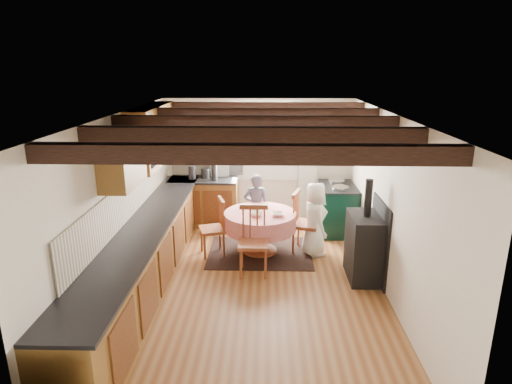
{
  "coord_description": "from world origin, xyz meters",
  "views": [
    {
      "loc": [
        0.16,
        -5.47,
        3.02
      ],
      "look_at": [
        0.0,
        0.8,
        1.15
      ],
      "focal_mm": 30.26,
      "sensor_mm": 36.0,
      "label": 1
    }
  ],
  "objects_px": {
    "chair_near": "(253,241)",
    "cup": "(255,208)",
    "child_far": "(256,207)",
    "chair_right": "(306,222)",
    "aga_range": "(337,208)",
    "child_right": "(315,219)",
    "dining_table": "(260,233)",
    "chair_left": "(212,227)",
    "cast_iron_stove": "(366,230)"
  },
  "relations": [
    {
      "from": "chair_near",
      "to": "cup",
      "type": "bearing_deg",
      "value": 90.2
    },
    {
      "from": "child_far",
      "to": "chair_right",
      "type": "bearing_deg",
      "value": 146.18
    },
    {
      "from": "aga_range",
      "to": "child_right",
      "type": "height_order",
      "value": "child_right"
    },
    {
      "from": "aga_range",
      "to": "child_right",
      "type": "relative_size",
      "value": 0.8
    },
    {
      "from": "dining_table",
      "to": "chair_right",
      "type": "distance_m",
      "value": 0.78
    },
    {
      "from": "chair_left",
      "to": "child_right",
      "type": "xyz_separation_m",
      "value": [
        1.66,
        0.06,
        0.14
      ]
    },
    {
      "from": "child_far",
      "to": "child_right",
      "type": "bearing_deg",
      "value": 144.41
    },
    {
      "from": "chair_left",
      "to": "cup",
      "type": "xyz_separation_m",
      "value": [
        0.69,
        0.17,
        0.28
      ]
    },
    {
      "from": "chair_left",
      "to": "aga_range",
      "type": "relative_size",
      "value": 0.97
    },
    {
      "from": "chair_left",
      "to": "cast_iron_stove",
      "type": "bearing_deg",
      "value": 55.14
    },
    {
      "from": "cast_iron_stove",
      "to": "child_right",
      "type": "relative_size",
      "value": 1.22
    },
    {
      "from": "chair_right",
      "to": "cast_iron_stove",
      "type": "relative_size",
      "value": 0.69
    },
    {
      "from": "child_far",
      "to": "cup",
      "type": "height_order",
      "value": "child_far"
    },
    {
      "from": "chair_near",
      "to": "aga_range",
      "type": "distance_m",
      "value": 2.31
    },
    {
      "from": "dining_table",
      "to": "aga_range",
      "type": "distance_m",
      "value": 1.74
    },
    {
      "from": "cup",
      "to": "dining_table",
      "type": "bearing_deg",
      "value": -47.45
    },
    {
      "from": "child_right",
      "to": "child_far",
      "type": "bearing_deg",
      "value": 41.83
    },
    {
      "from": "child_far",
      "to": "child_right",
      "type": "relative_size",
      "value": 0.98
    },
    {
      "from": "child_right",
      "to": "cup",
      "type": "distance_m",
      "value": 0.99
    },
    {
      "from": "dining_table",
      "to": "child_far",
      "type": "height_order",
      "value": "child_far"
    },
    {
      "from": "chair_right",
      "to": "child_far",
      "type": "bearing_deg",
      "value": 76.91
    },
    {
      "from": "cast_iron_stove",
      "to": "cup",
      "type": "distance_m",
      "value": 1.85
    },
    {
      "from": "cast_iron_stove",
      "to": "child_far",
      "type": "bearing_deg",
      "value": 138.52
    },
    {
      "from": "aga_range",
      "to": "cup",
      "type": "height_order",
      "value": "aga_range"
    },
    {
      "from": "dining_table",
      "to": "cup",
      "type": "height_order",
      "value": "cup"
    },
    {
      "from": "chair_left",
      "to": "cup",
      "type": "height_order",
      "value": "chair_left"
    },
    {
      "from": "chair_right",
      "to": "cast_iron_stove",
      "type": "distance_m",
      "value": 1.21
    },
    {
      "from": "child_far",
      "to": "cup",
      "type": "xyz_separation_m",
      "value": [
        -0.01,
        -0.5,
        0.15
      ]
    },
    {
      "from": "child_far",
      "to": "aga_range",
      "type": "bearing_deg",
      "value": -167.33
    },
    {
      "from": "chair_left",
      "to": "child_far",
      "type": "bearing_deg",
      "value": 117.19
    },
    {
      "from": "chair_left",
      "to": "child_far",
      "type": "relative_size",
      "value": 0.79
    },
    {
      "from": "chair_near",
      "to": "cup",
      "type": "relative_size",
      "value": 10.48
    },
    {
      "from": "chair_near",
      "to": "cast_iron_stove",
      "type": "bearing_deg",
      "value": -2.95
    },
    {
      "from": "chair_right",
      "to": "child_right",
      "type": "bearing_deg",
      "value": -115.19
    },
    {
      "from": "dining_table",
      "to": "cup",
      "type": "relative_size",
      "value": 11.85
    },
    {
      "from": "child_far",
      "to": "cast_iron_stove",
      "type": "bearing_deg",
      "value": 135.59
    },
    {
      "from": "chair_right",
      "to": "child_right",
      "type": "height_order",
      "value": "child_right"
    },
    {
      "from": "aga_range",
      "to": "child_far",
      "type": "bearing_deg",
      "value": -164.41
    },
    {
      "from": "dining_table",
      "to": "cup",
      "type": "xyz_separation_m",
      "value": [
        -0.09,
        0.1,
        0.4
      ]
    },
    {
      "from": "chair_near",
      "to": "aga_range",
      "type": "bearing_deg",
      "value": 49.4
    },
    {
      "from": "chair_near",
      "to": "chair_left",
      "type": "distance_m",
      "value": 0.96
    },
    {
      "from": "dining_table",
      "to": "child_right",
      "type": "distance_m",
      "value": 0.92
    },
    {
      "from": "chair_right",
      "to": "cup",
      "type": "xyz_separation_m",
      "value": [
        -0.85,
        0.0,
        0.24
      ]
    },
    {
      "from": "aga_range",
      "to": "child_far",
      "type": "xyz_separation_m",
      "value": [
        -1.49,
        -0.42,
        0.15
      ]
    },
    {
      "from": "chair_near",
      "to": "chair_right",
      "type": "bearing_deg",
      "value": 44.53
    },
    {
      "from": "child_right",
      "to": "cup",
      "type": "xyz_separation_m",
      "value": [
        -0.97,
        0.11,
        0.14
      ]
    },
    {
      "from": "dining_table",
      "to": "child_right",
      "type": "xyz_separation_m",
      "value": [
        0.88,
        -0.02,
        0.26
      ]
    },
    {
      "from": "cast_iron_stove",
      "to": "child_far",
      "type": "relative_size",
      "value": 1.25
    },
    {
      "from": "dining_table",
      "to": "child_right",
      "type": "relative_size",
      "value": 0.96
    },
    {
      "from": "chair_near",
      "to": "cup",
      "type": "xyz_separation_m",
      "value": [
        -0.0,
        0.84,
        0.23
      ]
    }
  ]
}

